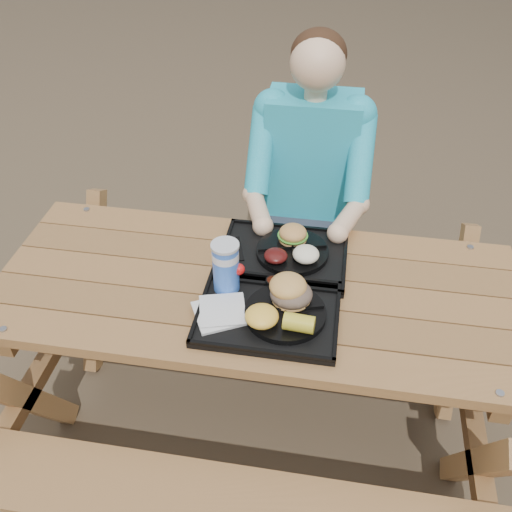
# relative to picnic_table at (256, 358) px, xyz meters

# --- Properties ---
(ground) EXTENTS (60.00, 60.00, 0.00)m
(ground) POSITION_rel_picnic_table_xyz_m (0.00, 0.00, -0.38)
(ground) COLOR #999999
(ground) RESTS_ON ground
(picnic_table) EXTENTS (1.80, 1.49, 0.75)m
(picnic_table) POSITION_rel_picnic_table_xyz_m (0.00, 0.00, 0.00)
(picnic_table) COLOR #999999
(picnic_table) RESTS_ON ground
(tray_near) EXTENTS (0.45, 0.35, 0.02)m
(tray_near) POSITION_rel_picnic_table_xyz_m (0.06, -0.14, 0.39)
(tray_near) COLOR black
(tray_near) RESTS_ON picnic_table
(tray_far) EXTENTS (0.45, 0.35, 0.02)m
(tray_far) POSITION_rel_picnic_table_xyz_m (0.07, 0.16, 0.39)
(tray_far) COLOR black
(tray_far) RESTS_ON picnic_table
(plate_near) EXTENTS (0.26, 0.26, 0.02)m
(plate_near) POSITION_rel_picnic_table_xyz_m (0.12, -0.15, 0.41)
(plate_near) COLOR black
(plate_near) RESTS_ON tray_near
(plate_far) EXTENTS (0.26, 0.26, 0.02)m
(plate_far) POSITION_rel_picnic_table_xyz_m (0.10, 0.17, 0.41)
(plate_far) COLOR black
(plate_far) RESTS_ON tray_far
(napkin_stack) EXTENTS (0.20, 0.20, 0.02)m
(napkin_stack) POSITION_rel_picnic_table_xyz_m (-0.09, -0.18, 0.40)
(napkin_stack) COLOR silver
(napkin_stack) RESTS_ON tray_near
(soda_cup) EXTENTS (0.09, 0.09, 0.17)m
(soda_cup) POSITION_rel_picnic_table_xyz_m (-0.09, -0.05, 0.48)
(soda_cup) COLOR blue
(soda_cup) RESTS_ON tray_near
(condiment_bbq) EXTENTS (0.05, 0.05, 0.03)m
(condiment_bbq) POSITION_rel_picnic_table_xyz_m (0.06, -0.02, 0.41)
(condiment_bbq) COLOR black
(condiment_bbq) RESTS_ON tray_near
(condiment_mustard) EXTENTS (0.04, 0.04, 0.03)m
(condiment_mustard) POSITION_rel_picnic_table_xyz_m (0.11, -0.02, 0.41)
(condiment_mustard) COLOR gold
(condiment_mustard) RESTS_ON tray_near
(sandwich) EXTENTS (0.13, 0.13, 0.13)m
(sandwich) POSITION_rel_picnic_table_xyz_m (0.13, -0.09, 0.48)
(sandwich) COLOR #DA9B4D
(sandwich) RESTS_ON plate_near
(mac_cheese) EXTENTS (0.11, 0.11, 0.05)m
(mac_cheese) POSITION_rel_picnic_table_xyz_m (0.05, -0.21, 0.44)
(mac_cheese) COLOR yellow
(mac_cheese) RESTS_ON plate_near
(corn_cob) EXTENTS (0.10, 0.10, 0.06)m
(corn_cob) POSITION_rel_picnic_table_xyz_m (0.17, -0.22, 0.44)
(corn_cob) COLOR yellow
(corn_cob) RESTS_ON plate_near
(cutlery_far) EXTENTS (0.07, 0.14, 0.01)m
(cutlery_far) POSITION_rel_picnic_table_xyz_m (-0.09, 0.16, 0.40)
(cutlery_far) COLOR black
(cutlery_far) RESTS_ON tray_far
(burger) EXTENTS (0.10, 0.10, 0.09)m
(burger) POSITION_rel_picnic_table_xyz_m (0.10, 0.22, 0.46)
(burger) COLOR #CA8B47
(burger) RESTS_ON plate_far
(baked_beans) EXTENTS (0.08, 0.08, 0.04)m
(baked_beans) POSITION_rel_picnic_table_xyz_m (0.05, 0.10, 0.43)
(baked_beans) COLOR #470F0E
(baked_beans) RESTS_ON plate_far
(potato_salad) EXTENTS (0.09, 0.09, 0.05)m
(potato_salad) POSITION_rel_picnic_table_xyz_m (0.16, 0.12, 0.44)
(potato_salad) COLOR white
(potato_salad) RESTS_ON plate_far
(diner) EXTENTS (0.48, 0.84, 1.28)m
(diner) POSITION_rel_picnic_table_xyz_m (0.12, 0.70, 0.27)
(diner) COLOR teal
(diner) RESTS_ON ground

